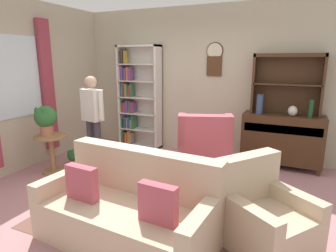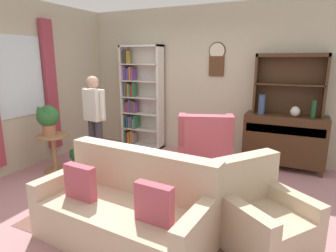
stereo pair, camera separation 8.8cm
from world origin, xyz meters
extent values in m
cube|color=#B27A7F|center=(0.00, 0.00, -0.01)|extent=(5.40, 4.60, 0.02)
cube|color=#BCB299|center=(0.00, 2.13, 1.40)|extent=(5.00, 0.06, 2.80)
cylinder|color=beige|center=(0.20, 2.08, 1.97)|extent=(0.28, 0.03, 0.28)
torus|color=#382314|center=(0.20, 2.08, 1.97)|extent=(0.31, 0.02, 0.31)
cube|color=#4C2D19|center=(0.20, 2.08, 1.70)|extent=(0.28, 0.03, 0.36)
cube|color=#BCB299|center=(-2.53, 0.00, 1.40)|extent=(0.06, 4.20, 2.80)
cube|color=silver|center=(-2.49, 0.02, 1.55)|extent=(0.02, 0.90, 1.30)
cube|color=#9E3847|center=(-2.44, 0.60, 1.35)|extent=(0.08, 0.24, 2.30)
cube|color=brown|center=(0.20, -0.30, 0.00)|extent=(2.64, 2.10, 0.01)
cube|color=silver|center=(-1.75, 1.93, 1.05)|extent=(0.04, 0.30, 2.10)
cube|color=silver|center=(-0.89, 1.93, 1.05)|extent=(0.04, 0.30, 2.10)
cube|color=silver|center=(-1.32, 1.93, 2.08)|extent=(0.90, 0.30, 0.04)
cube|color=silver|center=(-1.32, 1.93, 0.02)|extent=(0.90, 0.30, 0.04)
cube|color=silver|center=(-1.32, 2.07, 1.05)|extent=(0.90, 0.01, 2.10)
cube|color=silver|center=(-1.32, 1.93, 0.38)|extent=(0.86, 0.30, 0.02)
cube|color=#337247|center=(-1.71, 1.91, 0.17)|extent=(0.03, 0.23, 0.24)
cube|color=#B22D33|center=(-1.67, 1.91, 0.16)|extent=(0.04, 0.14, 0.21)
cube|color=#CC7233|center=(-1.63, 1.91, 0.17)|extent=(0.03, 0.17, 0.24)
cube|color=gold|center=(-1.59, 1.91, 0.19)|extent=(0.04, 0.11, 0.27)
cube|color=#CC7233|center=(-1.55, 1.91, 0.19)|extent=(0.02, 0.14, 0.28)
cube|color=gray|center=(-1.52, 1.91, 0.16)|extent=(0.03, 0.16, 0.23)
cube|color=silver|center=(-1.32, 1.93, 0.71)|extent=(0.86, 0.30, 0.02)
cube|color=#337247|center=(-1.71, 1.91, 0.48)|extent=(0.03, 0.21, 0.19)
cube|color=#B22D33|center=(-1.67, 1.91, 0.48)|extent=(0.04, 0.11, 0.19)
cube|color=#284C8C|center=(-1.63, 1.91, 0.51)|extent=(0.03, 0.23, 0.25)
cube|color=gray|center=(-1.60, 1.91, 0.50)|extent=(0.02, 0.18, 0.23)
cube|color=gold|center=(-1.57, 1.91, 0.51)|extent=(0.03, 0.12, 0.25)
cube|color=#284C8C|center=(-1.52, 1.91, 0.51)|extent=(0.04, 0.21, 0.25)
cube|color=gray|center=(-1.48, 1.91, 0.49)|extent=(0.03, 0.21, 0.20)
cube|color=#337247|center=(-1.45, 1.91, 0.53)|extent=(0.03, 0.24, 0.28)
cube|color=silver|center=(-1.32, 1.93, 1.05)|extent=(0.86, 0.30, 0.02)
cube|color=#337247|center=(-1.71, 1.91, 0.85)|extent=(0.03, 0.19, 0.25)
cube|color=#B22D33|center=(-1.68, 1.91, 0.82)|extent=(0.04, 0.18, 0.20)
cube|color=#723F7F|center=(-1.63, 1.91, 0.83)|extent=(0.04, 0.18, 0.22)
cube|color=#723F7F|center=(-1.58, 1.91, 0.86)|extent=(0.04, 0.19, 0.26)
cube|color=#337247|center=(-1.54, 1.91, 0.85)|extent=(0.04, 0.12, 0.25)
cube|color=#B22D33|center=(-1.50, 1.91, 0.84)|extent=(0.02, 0.14, 0.23)
cube|color=#723F7F|center=(-1.46, 1.91, 0.84)|extent=(0.04, 0.16, 0.23)
cube|color=silver|center=(-1.32, 1.93, 1.39)|extent=(0.86, 0.30, 0.02)
cube|color=#284C8C|center=(-1.71, 1.91, 1.19)|extent=(0.03, 0.16, 0.25)
cube|color=#CC7233|center=(-1.68, 1.91, 1.20)|extent=(0.04, 0.15, 0.29)
cube|color=#3F3833|center=(-1.63, 1.91, 1.21)|extent=(0.04, 0.23, 0.30)
cube|color=gold|center=(-1.60, 1.91, 1.19)|extent=(0.03, 0.20, 0.27)
cube|color=#337247|center=(-1.57, 1.91, 1.20)|extent=(0.02, 0.17, 0.27)
cube|color=#B22D33|center=(-1.53, 1.91, 1.18)|extent=(0.04, 0.15, 0.24)
cube|color=#337247|center=(-1.48, 1.91, 1.20)|extent=(0.03, 0.14, 0.28)
cube|color=silver|center=(-1.32, 1.93, 1.72)|extent=(0.86, 0.30, 0.02)
cube|color=#723F7F|center=(-1.71, 1.91, 1.54)|extent=(0.03, 0.14, 0.29)
cube|color=#723F7F|center=(-1.67, 1.91, 1.54)|extent=(0.03, 0.17, 0.29)
cube|color=#284C8C|center=(-1.63, 1.91, 1.52)|extent=(0.04, 0.16, 0.25)
cube|color=#723F7F|center=(-1.58, 1.91, 1.52)|extent=(0.03, 0.21, 0.25)
cube|color=#CC7233|center=(-1.54, 1.91, 1.53)|extent=(0.04, 0.18, 0.27)
cube|color=#723F7F|center=(-1.49, 1.91, 1.52)|extent=(0.04, 0.19, 0.25)
cube|color=gray|center=(-1.71, 1.91, 1.83)|extent=(0.03, 0.12, 0.20)
cube|color=#3F3833|center=(-1.69, 1.91, 1.86)|extent=(0.02, 0.23, 0.26)
cube|color=#3F3833|center=(-1.66, 1.91, 1.87)|extent=(0.02, 0.20, 0.28)
cube|color=gold|center=(-1.62, 1.91, 1.86)|extent=(0.03, 0.11, 0.26)
cube|color=#422816|center=(1.48, 1.86, 0.51)|extent=(1.30, 0.45, 0.82)
cube|color=#422816|center=(0.88, 1.69, 0.05)|extent=(0.06, 0.06, 0.10)
cube|color=#422816|center=(2.08, 1.69, 0.05)|extent=(0.06, 0.06, 0.10)
cube|color=#422816|center=(0.88, 2.04, 0.05)|extent=(0.06, 0.06, 0.10)
cube|color=#422816|center=(2.08, 2.04, 0.05)|extent=(0.06, 0.06, 0.10)
cube|color=#352012|center=(1.48, 1.64, 0.71)|extent=(1.20, 0.01, 0.14)
cube|color=#422816|center=(0.95, 1.94, 1.42)|extent=(0.04, 0.26, 1.00)
cube|color=#422816|center=(2.01, 1.94, 1.42)|extent=(0.04, 0.26, 1.00)
cube|color=#422816|center=(1.48, 1.94, 1.89)|extent=(1.10, 0.26, 0.06)
cube|color=#422816|center=(1.48, 1.94, 1.42)|extent=(1.06, 0.26, 0.02)
cube|color=#422816|center=(1.48, 2.06, 1.42)|extent=(1.10, 0.01, 1.00)
cylinder|color=#33476B|center=(1.09, 1.78, 1.08)|extent=(0.11, 0.11, 0.33)
ellipsoid|color=beige|center=(1.61, 1.79, 1.01)|extent=(0.15, 0.15, 0.17)
cylinder|color=#194223|center=(1.87, 1.77, 1.06)|extent=(0.07, 0.07, 0.29)
cube|color=#C6AD8E|center=(0.18, -1.03, 0.21)|extent=(1.86, 0.99, 0.42)
cube|color=#C6AD8E|center=(0.21, -0.71, 0.66)|extent=(1.81, 0.34, 0.48)
cube|color=#C6AD8E|center=(-0.64, -0.97, 0.30)|extent=(0.21, 0.86, 0.60)
cube|color=#C6AD8E|center=(1.01, -1.09, 0.30)|extent=(0.21, 0.86, 0.60)
cube|color=#B74C5B|center=(-0.27, -1.11, 0.60)|extent=(0.37, 0.13, 0.36)
cube|color=#B74C5B|center=(0.62, -1.18, 0.60)|extent=(0.37, 0.13, 0.36)
cube|color=white|center=(0.21, -0.71, 0.90)|extent=(0.37, 0.21, 0.00)
cube|color=#C6AD8E|center=(1.50, -0.54, 0.20)|extent=(1.07, 1.07, 0.40)
cube|color=#C6AD8E|center=(1.26, -0.36, 0.64)|extent=(0.59, 0.71, 0.48)
cube|color=#C6AD8E|center=(1.32, -0.78, 0.28)|extent=(0.71, 0.58, 0.55)
cube|color=#C6AD8E|center=(1.68, -0.29, 0.28)|extent=(0.71, 0.58, 0.55)
cube|color=#B74C5B|center=(0.39, 0.92, 0.21)|extent=(1.00, 1.01, 0.42)
cube|color=#B74C5B|center=(0.49, 0.64, 0.74)|extent=(0.80, 0.45, 0.63)
cube|color=#B74C5B|center=(0.80, 0.79, 0.83)|extent=(0.19, 0.30, 0.44)
cube|color=#B74C5B|center=(0.16, 0.56, 0.83)|extent=(0.19, 0.30, 0.44)
cylinder|color=#997047|center=(-1.93, 0.08, 0.61)|extent=(0.52, 0.52, 0.03)
cylinder|color=#997047|center=(-1.93, 0.08, 0.30)|extent=(0.08, 0.08, 0.59)
cylinder|color=#997047|center=(-1.93, 0.08, 0.01)|extent=(0.36, 0.36, 0.03)
cylinder|color=#AD6B4C|center=(-1.99, 0.07, 0.70)|extent=(0.21, 0.21, 0.16)
sphere|color=#2D6B33|center=(-1.99, 0.07, 0.93)|extent=(0.35, 0.35, 0.35)
ellipsoid|color=#2D6B33|center=(-1.91, -0.03, 0.97)|extent=(0.10, 0.06, 0.25)
ellipsoid|color=#2D6B33|center=(-1.89, 0.00, 0.97)|extent=(0.10, 0.06, 0.25)
ellipsoid|color=#2D6B33|center=(-2.07, -0.02, 0.97)|extent=(0.10, 0.06, 0.25)
cylinder|color=gray|center=(-1.83, 0.44, 0.05)|extent=(0.12, 0.12, 0.10)
sphere|color=#235B2D|center=(-1.83, 0.44, 0.18)|extent=(0.21, 0.21, 0.21)
ellipsoid|color=#235B2D|center=(-1.75, 0.45, 0.21)|extent=(0.06, 0.04, 0.15)
ellipsoid|color=#235B2D|center=(-1.88, 0.39, 0.21)|extent=(0.06, 0.04, 0.15)
ellipsoid|color=#235B2D|center=(-1.90, 0.43, 0.21)|extent=(0.06, 0.04, 0.15)
cylinder|color=#38333D|center=(-1.53, 0.58, 0.41)|extent=(0.14, 0.14, 0.82)
cylinder|color=#38333D|center=(-1.36, 0.54, 0.41)|extent=(0.14, 0.14, 0.82)
cube|color=silver|center=(-1.45, 0.56, 1.08)|extent=(0.37, 0.26, 0.52)
sphere|color=tan|center=(-1.45, 0.56, 1.46)|extent=(0.24, 0.24, 0.20)
cylinder|color=silver|center=(-1.66, 0.60, 1.11)|extent=(0.09, 0.09, 0.48)
cylinder|color=silver|center=(-1.23, 0.52, 1.11)|extent=(0.09, 0.09, 0.48)
cube|color=#422816|center=(0.24, -0.08, 0.40)|extent=(0.80, 0.50, 0.03)
cube|color=#422816|center=(-0.13, -0.30, 0.20)|extent=(0.05, 0.05, 0.39)
cube|color=#422816|center=(0.61, -0.30, 0.20)|extent=(0.05, 0.05, 0.39)
cube|color=#422816|center=(-0.13, 0.14, 0.20)|extent=(0.05, 0.05, 0.39)
cube|color=#422816|center=(0.61, 0.14, 0.20)|extent=(0.05, 0.05, 0.39)
cube|color=#337247|center=(0.22, 0.00, 0.43)|extent=(0.18, 0.14, 0.02)
cube|color=#723F7F|center=(0.23, 0.00, 0.46)|extent=(0.21, 0.12, 0.03)
camera|label=1|loc=(1.63, -3.23, 1.83)|focal=30.69mm
camera|label=2|loc=(1.71, -3.20, 1.83)|focal=30.69mm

